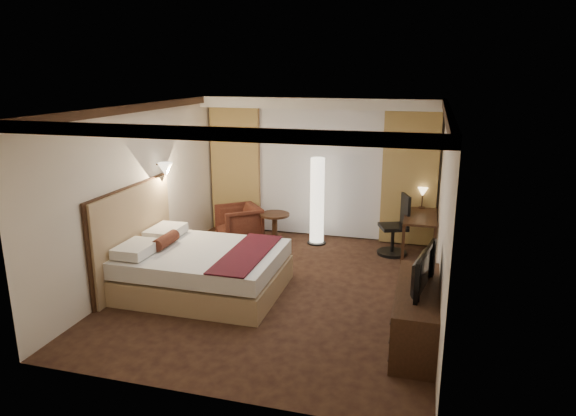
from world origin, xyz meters
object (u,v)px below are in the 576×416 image
(bed, at_px, (204,270))
(armchair, at_px, (239,222))
(television, at_px, (417,265))
(side_table, at_px, (275,229))
(floor_lamp, at_px, (317,201))
(office_chair, at_px, (393,225))
(desk, at_px, (419,235))
(dresser, at_px, (416,314))

(bed, distance_m, armchair, 2.32)
(armchair, height_order, television, television)
(side_table, height_order, floor_lamp, floor_lamp)
(office_chair, bearing_deg, side_table, 161.10)
(side_table, bearing_deg, armchair, 178.06)
(floor_lamp, bearing_deg, office_chair, -8.65)
(bed, height_order, television, television)
(floor_lamp, relative_size, office_chair, 1.51)
(armchair, height_order, office_chair, office_chair)
(floor_lamp, relative_size, desk, 1.33)
(bed, height_order, office_chair, office_chair)
(floor_lamp, distance_m, office_chair, 1.47)
(armchair, distance_m, desk, 3.35)
(armchair, distance_m, floor_lamp, 1.55)
(television, bearing_deg, side_table, 52.45)
(desk, bearing_deg, bed, -141.52)
(side_table, height_order, office_chair, office_chair)
(side_table, height_order, desk, desk)
(television, bearing_deg, desk, 10.60)
(office_chair, bearing_deg, dresser, -101.26)
(television, bearing_deg, office_chair, 19.32)
(side_table, relative_size, office_chair, 0.56)
(desk, distance_m, dresser, 3.04)
(side_table, bearing_deg, dresser, -47.45)
(side_table, height_order, television, television)
(bed, bearing_deg, floor_lamp, 66.15)
(dresser, bearing_deg, floor_lamp, 121.11)
(office_chair, bearing_deg, television, -101.82)
(floor_lamp, distance_m, television, 3.73)
(bed, xyz_separation_m, dresser, (3.07, -0.64, 0.01))
(armchair, relative_size, desk, 0.62)
(desk, bearing_deg, armchair, -178.27)
(dresser, bearing_deg, desk, 90.94)
(bed, distance_m, floor_lamp, 2.85)
(bed, bearing_deg, office_chair, 42.53)
(bed, height_order, armchair, armchair)
(dresser, height_order, television, television)
(bed, relative_size, television, 2.29)
(bed, relative_size, floor_lamp, 1.36)
(side_table, xyz_separation_m, floor_lamp, (0.74, 0.29, 0.52))
(office_chair, distance_m, television, 3.05)
(desk, height_order, television, television)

